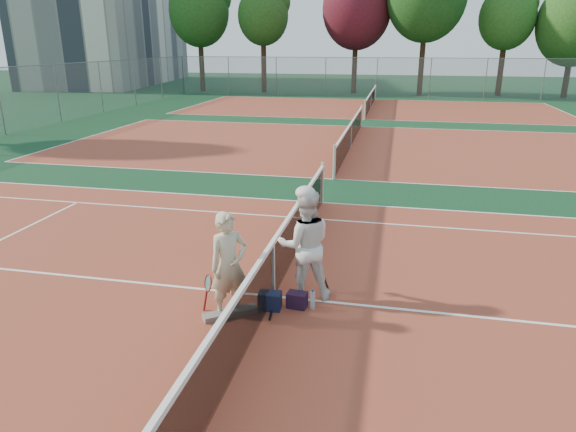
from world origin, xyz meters
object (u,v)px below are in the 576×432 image
Objects in this scene: player_b at (305,245)px; racket_black_held at (321,276)px; apartment_block at (109,8)px; net_main at (273,269)px; racket_spare at (274,305)px; water_bottle at (312,300)px; racket_red at (209,292)px; player_a at (229,265)px; sports_bag_navy at (270,301)px; sports_bag_purple at (297,300)px.

racket_black_held is (0.24, 0.22, -0.64)m from player_b.
player_b is (28.50, -43.87, -6.57)m from apartment_block.
player_b is 0.72m from racket_black_held.
apartment_block is at bearing 122.47° from net_main.
water_bottle reaches higher than racket_spare.
racket_red is at bearing 23.22° from racket_black_held.
net_main is 6.51× the size of player_a.
racket_spare is 2.00× the size of water_bottle.
sports_bag_purple is (0.41, 0.14, -0.01)m from sports_bag_navy.
racket_red is at bearing -167.38° from water_bottle.
sports_bag_navy is 0.68m from water_bottle.
apartment_block reaches higher than sports_bag_purple.
net_main is 0.65m from sports_bag_purple.
racket_red is at bearing -58.74° from apartment_block.
player_a is 2.92× the size of racket_black_held.
water_bottle is (0.20, -0.40, -0.78)m from player_b.
apartment_block reaches higher than racket_black_held.
sports_bag_purple is (-0.28, -0.62, -0.16)m from racket_black_held.
sports_bag_navy is (-0.70, -0.76, -0.15)m from racket_black_held.
water_bottle is at bearing -92.07° from racket_spare.
player_a is (27.48, -44.72, -6.66)m from apartment_block.
player_b reaches higher than racket_red.
apartment_block is at bearing 77.89° from player_a.
player_b is at bearing -4.17° from player_a.
racket_black_held reaches higher than sports_bag_navy.
player_b reaches higher than net_main.
apartment_block reaches higher than racket_red.
sports_bag_navy reaches higher than racket_spare.
player_b is 5.19× the size of sports_bag_navy.
player_a is 1.10m from racket_spare.
net_main is 0.60m from racket_spare.
sports_bag_purple is at bearing 18.93° from sports_bag_navy.
apartment_block reaches higher than racket_spare.
net_main is 18.51× the size of racket_red.
racket_black_held is 0.70m from sports_bag_purple.
racket_red reaches higher than racket_black_held.
player_b is at bearing 35.65° from racket_black_held.
racket_red is at bearing 11.30° from player_b.
player_a reaches higher than water_bottle.
racket_black_held is at bearing -12.61° from racket_red.
net_main is at bearing 95.69° from sports_bag_navy.
player_a reaches higher than sports_bag_purple.
racket_red reaches higher than sports_bag_navy.
racket_red is at bearing 101.09° from racket_spare.
apartment_block reaches higher than player_b.
water_bottle is (-0.03, -0.62, -0.14)m from racket_black_held.
net_main is 30.65× the size of sports_bag_navy.
water_bottle is at bearing -23.70° from player_a.
racket_black_held is at bearing -51.21° from racket_spare.
racket_red is at bearing -167.04° from sports_bag_navy.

